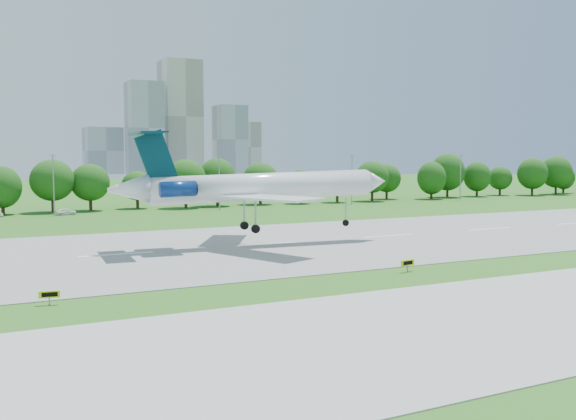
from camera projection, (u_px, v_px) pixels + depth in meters
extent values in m
plane|color=#29681B|center=(373.00, 275.00, 63.80)|extent=(600.00, 600.00, 0.00)
cube|color=gray|center=(267.00, 245.00, 86.00)|extent=(400.00, 45.00, 0.08)
cube|color=#ADADA8|center=(511.00, 315.00, 47.81)|extent=(400.00, 23.00, 0.08)
cylinder|color=#382314|center=(48.00, 204.00, 136.32)|extent=(0.70, 0.70, 3.60)
sphere|color=#114210|center=(48.00, 183.00, 135.96)|extent=(8.40, 8.40, 8.40)
cylinder|color=#382314|center=(224.00, 198.00, 154.40)|extent=(0.70, 0.70, 3.60)
sphere|color=#114210|center=(224.00, 180.00, 154.04)|extent=(8.40, 8.40, 8.40)
cylinder|color=#382314|center=(363.00, 194.00, 172.48)|extent=(0.70, 0.70, 3.60)
sphere|color=#114210|center=(363.00, 178.00, 172.12)|extent=(8.40, 8.40, 8.40)
cylinder|color=#382314|center=(476.00, 191.00, 190.56)|extent=(0.70, 0.70, 3.60)
sphere|color=#114210|center=(476.00, 176.00, 190.19)|extent=(8.40, 8.40, 8.40)
cylinder|color=#382314|center=(569.00, 188.00, 208.64)|extent=(0.70, 0.70, 3.60)
sphere|color=#114210|center=(569.00, 174.00, 208.27)|extent=(8.40, 8.40, 8.40)
cylinder|color=gray|center=(54.00, 186.00, 127.09)|extent=(0.24, 0.24, 12.00)
cube|color=gray|center=(53.00, 155.00, 126.59)|extent=(0.90, 0.25, 0.18)
cylinder|color=gray|center=(219.00, 183.00, 142.91)|extent=(0.24, 0.24, 12.00)
cube|color=gray|center=(219.00, 155.00, 142.41)|extent=(0.90, 0.25, 0.18)
cylinder|color=gray|center=(352.00, 180.00, 158.73)|extent=(0.24, 0.24, 12.00)
cube|color=gray|center=(352.00, 156.00, 158.23)|extent=(0.90, 0.25, 0.18)
cylinder|color=gray|center=(460.00, 178.00, 174.55)|extent=(0.24, 0.24, 12.00)
cube|color=gray|center=(461.00, 156.00, 174.04)|extent=(0.90, 0.25, 0.18)
cube|color=#B2B2B7|center=(144.00, 128.00, 432.65)|extent=(22.00, 22.00, 62.00)
cube|color=beige|center=(180.00, 117.00, 458.79)|extent=(26.00, 26.00, 80.00)
cube|color=#B2B2B7|center=(230.00, 140.00, 455.90)|extent=(20.00, 20.00, 48.00)
cube|color=beige|center=(246.00, 147.00, 488.92)|extent=(18.00, 18.00, 38.00)
cube|color=#B2B2B7|center=(103.00, 151.00, 445.70)|extent=(24.00, 24.00, 32.00)
cylinder|color=white|center=(264.00, 186.00, 85.20)|extent=(30.91, 5.88, 4.32)
cone|color=white|center=(375.00, 181.00, 91.67)|extent=(3.62, 3.82, 3.65)
cone|color=white|center=(128.00, 189.00, 78.37)|extent=(5.25, 3.94, 3.69)
cube|color=white|center=(271.00, 198.00, 78.00)|extent=(9.48, 14.23, 0.38)
cube|color=white|center=(234.00, 192.00, 91.16)|extent=(10.96, 14.09, 0.38)
cube|color=#052F3F|center=(156.00, 157.00, 79.38)|extent=(5.34, 0.91, 6.94)
cube|color=#052F3F|center=(147.00, 133.00, 78.75)|extent=(4.00, 9.93, 0.30)
cylinder|color=navy|center=(178.00, 189.00, 78.05)|extent=(4.47, 2.26, 2.05)
cylinder|color=navy|center=(168.00, 187.00, 82.93)|extent=(4.47, 2.26, 2.05)
cylinder|color=gray|center=(346.00, 210.00, 90.20)|extent=(0.20, 0.20, 3.58)
cylinder|color=black|center=(346.00, 223.00, 90.35)|extent=(0.94, 0.37, 0.92)
cylinder|color=gray|center=(256.00, 215.00, 82.64)|extent=(0.25, 0.25, 3.58)
cylinder|color=black|center=(256.00, 229.00, 82.79)|extent=(1.16, 0.54, 1.12)
cylinder|color=gray|center=(244.00, 212.00, 86.77)|extent=(0.25, 0.25, 3.58)
cylinder|color=black|center=(244.00, 225.00, 86.92)|extent=(1.16, 0.54, 1.12)
cube|color=gray|center=(49.00, 301.00, 51.05)|extent=(0.12, 0.12, 0.71)
cube|color=#FFEB0D|center=(49.00, 294.00, 51.01)|extent=(1.63, 0.44, 0.56)
cube|color=black|center=(49.00, 295.00, 50.91)|extent=(1.21, 0.21, 0.36)
cube|color=gray|center=(407.00, 268.00, 65.80)|extent=(0.13, 0.13, 0.78)
cube|color=#FFEB0D|center=(408.00, 263.00, 65.75)|extent=(1.79, 0.49, 0.61)
cube|color=black|center=(408.00, 263.00, 65.65)|extent=(1.32, 0.24, 0.39)
imported|color=white|center=(66.00, 212.00, 130.20)|extent=(4.17, 1.98, 1.38)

